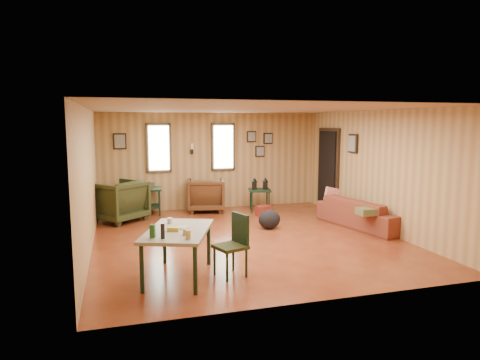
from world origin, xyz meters
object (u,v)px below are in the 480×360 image
object	(u,v)px
recliner_green	(119,199)
end_table	(148,196)
dining_table	(178,234)
recliner_brown	(206,193)
side_table	(260,188)
sofa	(364,208)

from	to	relation	value
recliner_green	end_table	distance (m)	0.84
dining_table	recliner_green	bearing A→B (deg)	121.45
recliner_brown	side_table	size ratio (longest dim) A/B	1.08
sofa	end_table	world-z (taller)	sofa
sofa	side_table	distance (m)	2.65
end_table	side_table	world-z (taller)	side_table
sofa	end_table	distance (m)	4.87
sofa	recliner_brown	bearing A→B (deg)	36.03
recliner_brown	recliner_green	world-z (taller)	recliner_green
end_table	dining_table	distance (m)	4.34
recliner_green	end_table	bearing A→B (deg)	177.65
sofa	recliner_green	world-z (taller)	recliner_green
sofa	side_table	world-z (taller)	side_table
recliner_brown	recliner_green	distance (m)	2.13
recliner_green	side_table	world-z (taller)	recliner_green
recliner_green	dining_table	distance (m)	3.90
end_table	recliner_brown	bearing A→B (deg)	1.22
end_table	recliner_green	bearing A→B (deg)	-142.63
recliner_brown	end_table	bearing A→B (deg)	12.98
sofa	recliner_brown	xyz separation A→B (m)	(-2.81, 2.49, 0.04)
recliner_brown	end_table	size ratio (longest dim) A/B	1.15
sofa	end_table	size ratio (longest dim) A/B	2.65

